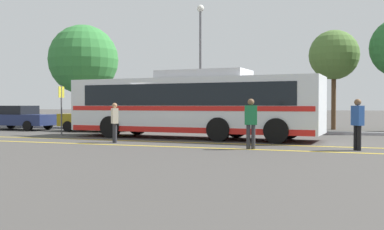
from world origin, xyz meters
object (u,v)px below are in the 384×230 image
object	(u,v)px
transit_bus	(192,104)
pedestrian_0	(115,120)
bus_stop_sign	(61,104)
tree_3	(83,60)
tree_1	(334,55)
parked_car_1	(95,118)
pedestrian_2	(251,120)
street_lamp	(200,51)
pedestrian_1	(358,121)
parked_car_0	(19,118)

from	to	relation	value
transit_bus	pedestrian_0	bearing A→B (deg)	151.05
transit_bus	bus_stop_sign	distance (m)	6.91
tree_3	bus_stop_sign	bearing A→B (deg)	-63.65
transit_bus	tree_1	size ratio (longest dim) A/B	1.96
parked_car_1	pedestrian_0	size ratio (longest dim) A/B	2.51
pedestrian_2	street_lamp	size ratio (longest dim) A/B	0.24
pedestrian_1	tree_3	distance (m)	21.66
tree_1	pedestrian_0	bearing A→B (deg)	-121.45
tree_3	parked_car_1	bearing A→B (deg)	-51.44
pedestrian_1	pedestrian_2	xyz separation A→B (m)	(-3.43, -0.73, 0.01)
parked_car_0	pedestrian_2	xyz separation A→B (m)	(15.85, -7.09, 0.25)
pedestrian_1	pedestrian_2	bearing A→B (deg)	64.74
pedestrian_0	parked_car_1	bearing A→B (deg)	-3.12
parked_car_0	pedestrian_0	xyz separation A→B (m)	(10.17, -6.34, 0.16)
pedestrian_2	parked_car_1	bearing A→B (deg)	-44.66
parked_car_0	pedestrian_0	size ratio (longest dim) A/B	2.91
parked_car_0	pedestrian_2	bearing A→B (deg)	66.76
transit_bus	street_lamp	size ratio (longest dim) A/B	1.64
parked_car_0	street_lamp	distance (m)	11.80
parked_car_1	pedestrian_1	size ratio (longest dim) A/B	2.33
pedestrian_1	street_lamp	size ratio (longest dim) A/B	0.24
pedestrian_0	transit_bus	bearing A→B (deg)	-73.27
transit_bus	pedestrian_0	distance (m)	3.98
pedestrian_0	tree_1	distance (m)	15.59
pedestrian_2	pedestrian_0	bearing A→B (deg)	-17.99
parked_car_0	tree_1	bearing A→B (deg)	110.88
bus_stop_sign	street_lamp	bearing A→B (deg)	-40.43
parked_car_0	street_lamp	size ratio (longest dim) A/B	0.64
tree_1	bus_stop_sign	bearing A→B (deg)	-142.31
parked_car_1	pedestrian_1	world-z (taller)	pedestrian_1
parked_car_1	bus_stop_sign	world-z (taller)	bus_stop_sign
parked_car_1	street_lamp	distance (m)	7.19
pedestrian_1	pedestrian_2	world-z (taller)	pedestrian_2
parked_car_1	pedestrian_2	size ratio (longest dim) A/B	2.31
bus_stop_sign	transit_bus	bearing A→B (deg)	-84.73
pedestrian_2	parked_car_0	bearing A→B (deg)	-34.60
tree_1	transit_bus	bearing A→B (deg)	-120.95
parked_car_0	bus_stop_sign	world-z (taller)	bus_stop_sign
pedestrian_1	bus_stop_sign	world-z (taller)	bus_stop_sign
transit_bus	pedestrian_0	xyz separation A→B (m)	(-2.13, -3.30, -0.66)
parked_car_0	tree_1	world-z (taller)	tree_1
transit_bus	parked_car_1	xyz separation A→B (m)	(-7.02, 3.13, -0.80)
pedestrian_1	tree_1	world-z (taller)	tree_1
parked_car_1	tree_1	distance (m)	14.85
transit_bus	pedestrian_0	size ratio (longest dim) A/B	7.49
pedestrian_0	pedestrian_2	xyz separation A→B (m)	(5.68, -0.75, 0.09)
transit_bus	parked_car_0	distance (m)	12.70
parked_car_0	pedestrian_2	world-z (taller)	pedestrian_2
bus_stop_sign	street_lamp	world-z (taller)	street_lamp
parked_car_1	street_lamp	size ratio (longest dim) A/B	0.55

